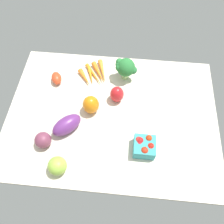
% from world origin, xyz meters
% --- Properties ---
extents(tablecloth, '(1.04, 0.76, 0.02)m').
position_xyz_m(tablecloth, '(0.00, 0.00, 0.01)').
color(tablecloth, beige).
rests_on(tablecloth, ground).
extents(carrot_bunch, '(0.17, 0.19, 0.03)m').
position_xyz_m(carrot_bunch, '(-0.12, 0.23, 0.03)').
color(carrot_bunch, orange).
rests_on(carrot_bunch, tablecloth).
extents(heirloom_tomato_green, '(0.08, 0.08, 0.08)m').
position_xyz_m(heirloom_tomato_green, '(-0.20, -0.30, 0.06)').
color(heirloom_tomato_green, '#96C041').
rests_on(heirloom_tomato_green, tablecloth).
extents(bell_pepper_orange, '(0.11, 0.11, 0.10)m').
position_xyz_m(bell_pepper_orange, '(-0.10, 0.01, 0.07)').
color(bell_pepper_orange, orange).
rests_on(bell_pepper_orange, tablecloth).
extents(red_onion_near_basket, '(0.08, 0.08, 0.08)m').
position_xyz_m(red_onion_near_basket, '(-0.29, -0.19, 0.06)').
color(red_onion_near_basket, brown).
rests_on(red_onion_near_basket, tablecloth).
extents(broccoli_head, '(0.11, 0.10, 0.13)m').
position_xyz_m(broccoli_head, '(0.05, 0.24, 0.10)').
color(broccoli_head, '#99C97F').
rests_on(broccoli_head, tablecloth).
extents(berry_basket, '(0.10, 0.10, 0.07)m').
position_xyz_m(berry_basket, '(0.16, -0.17, 0.06)').
color(berry_basket, teal).
rests_on(berry_basket, tablecloth).
extents(roma_tomato, '(0.08, 0.09, 0.05)m').
position_xyz_m(roma_tomato, '(-0.32, 0.18, 0.05)').
color(roma_tomato, '#D74221').
rests_on(roma_tomato, tablecloth).
extents(bell_pepper_red, '(0.10, 0.10, 0.09)m').
position_xyz_m(bell_pepper_red, '(0.02, 0.09, 0.07)').
color(bell_pepper_red, red).
rests_on(bell_pepper_red, tablecloth).
extents(eggplant, '(0.16, 0.16, 0.08)m').
position_xyz_m(eggplant, '(-0.20, -0.10, 0.06)').
color(eggplant, '#642C74').
rests_on(eggplant, tablecloth).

